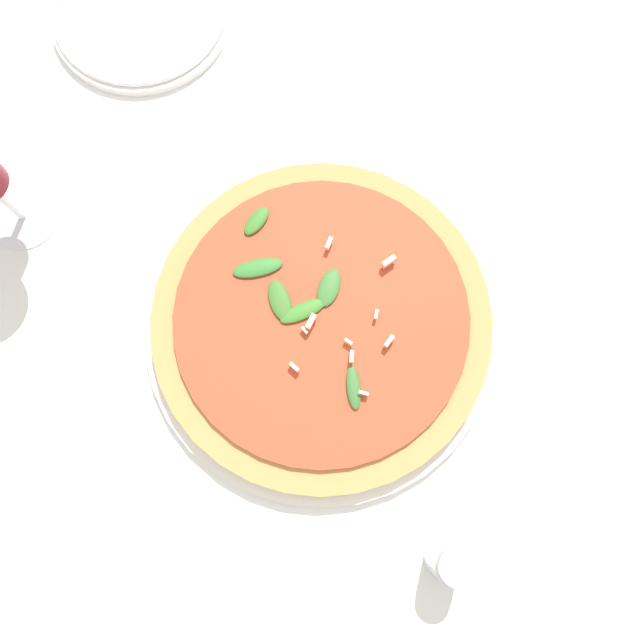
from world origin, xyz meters
TOP-DOWN VIEW (x-y plane):
  - ground_plane at (0.00, 0.00)m, footprint 6.00×6.00m
  - pizza_arugula_main at (0.00, -0.03)m, footprint 0.33×0.33m
  - side_plate_white at (-0.11, -0.42)m, footprint 0.19×0.19m
  - shaker_pepper at (0.07, 0.19)m, footprint 0.03×0.03m

SIDE VIEW (x-z plane):
  - ground_plane at x=0.00m, z-range 0.00..0.00m
  - side_plate_white at x=-0.11m, z-range 0.00..0.02m
  - pizza_arugula_main at x=0.00m, z-range -0.01..0.04m
  - shaker_pepper at x=0.07m, z-range 0.00..0.07m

